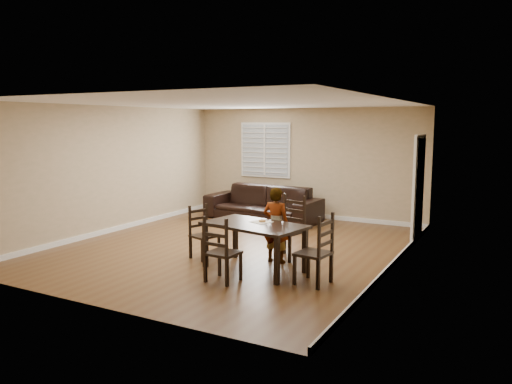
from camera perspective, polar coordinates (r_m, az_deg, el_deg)
ground at (r=9.55m, az=-2.62°, el=-6.28°), size 7.00×7.00×0.00m
room at (r=9.41m, az=-1.94°, el=4.65°), size 6.04×7.04×2.72m
dining_table at (r=7.94m, az=-0.21°, el=-4.26°), size 1.75×1.18×0.75m
chair_near at (r=8.79m, az=4.10°, el=-4.23°), size 0.58×0.56×1.09m
chair_far at (r=7.36m, az=-4.33°, el=-7.00°), size 0.47×0.44×0.99m
chair_left at (r=8.81m, az=-6.34°, el=-4.74°), size 0.50×0.52×0.93m
chair_right at (r=7.30m, az=7.44°, el=-6.94°), size 0.49×0.52×1.05m
child at (r=8.40m, az=2.30°, el=-3.77°), size 0.48×0.32×1.28m
napkin at (r=8.06m, az=0.60°, el=-3.42°), size 0.37×0.37×0.00m
donut at (r=8.05m, az=0.71°, el=-3.28°), size 0.11×0.11×0.04m
sofa at (r=12.07m, az=0.77°, el=-1.30°), size 2.86×1.25×0.82m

